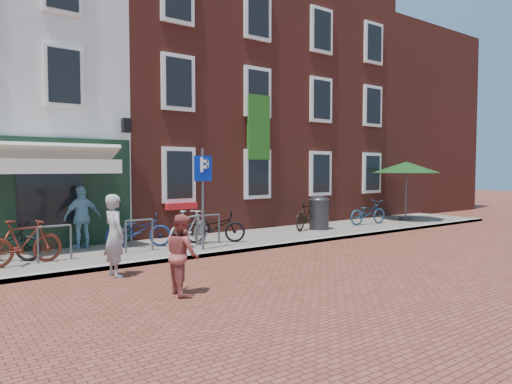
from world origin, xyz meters
TOP-DOWN VIEW (x-y plane):
  - ground at (0.00, 0.00)m, footprint 80.00×80.00m
  - sidewalk at (1.00, 1.50)m, footprint 24.00×3.00m
  - building_brick_mid at (2.00, 7.00)m, footprint 6.00×8.00m
  - building_brick_right at (8.00, 7.00)m, footprint 6.00×8.00m
  - filler_right at (14.50, 7.00)m, footprint 7.00×8.00m
  - litter_bin at (5.14, 1.61)m, footprint 0.67×0.67m
  - parking_sign at (-0.05, 0.52)m, footprint 0.50×0.08m
  - parasol at (10.00, 1.61)m, footprint 2.67×2.67m
  - woman at (-2.76, -0.64)m, footprint 0.45×0.64m
  - boy at (-2.25, -2.62)m, footprint 0.60×0.74m
  - cafe_person at (-2.52, 2.52)m, footprint 1.02×0.56m
  - bicycle_0 at (-4.46, 1.89)m, footprint 1.76×1.42m
  - bicycle_1 at (-4.15, 1.16)m, footprint 1.71×0.71m
  - bicycle_2 at (-1.25, 1.87)m, footprint 1.81×1.20m
  - bicycle_3 at (-0.11, 1.15)m, footprint 1.71×1.11m
  - bicycle_4 at (0.78, 1.30)m, footprint 1.80×1.30m
  - bicycle_5 at (4.72, 1.78)m, footprint 1.71×1.07m
  - bicycle_6 at (7.58, 1.52)m, footprint 1.76×0.75m

SIDE VIEW (x-z plane):
  - ground at x=0.00m, z-range 0.00..0.00m
  - sidewalk at x=1.00m, z-range 0.00..0.10m
  - bicycle_0 at x=-4.46m, z-range 0.10..1.00m
  - bicycle_2 at x=-1.25m, z-range 0.10..1.00m
  - bicycle_4 at x=0.78m, z-range 0.10..1.00m
  - bicycle_6 at x=7.58m, z-range 0.10..1.00m
  - bicycle_1 at x=-4.15m, z-range 0.10..1.10m
  - bicycle_3 at x=-0.11m, z-range 0.10..1.10m
  - bicycle_5 at x=4.72m, z-range 0.10..1.10m
  - boy at x=-2.25m, z-range 0.00..1.41m
  - litter_bin at x=5.14m, z-range 0.12..1.34m
  - woman at x=-2.76m, z-range 0.00..1.68m
  - cafe_person at x=-2.52m, z-range 0.10..1.75m
  - parking_sign at x=-0.05m, z-range 0.50..3.11m
  - parasol at x=10.00m, z-range 1.09..3.56m
  - filler_right at x=14.50m, z-range 0.00..9.00m
  - building_brick_mid at x=2.00m, z-range 0.00..10.00m
  - building_brick_right at x=8.00m, z-range 0.00..10.00m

